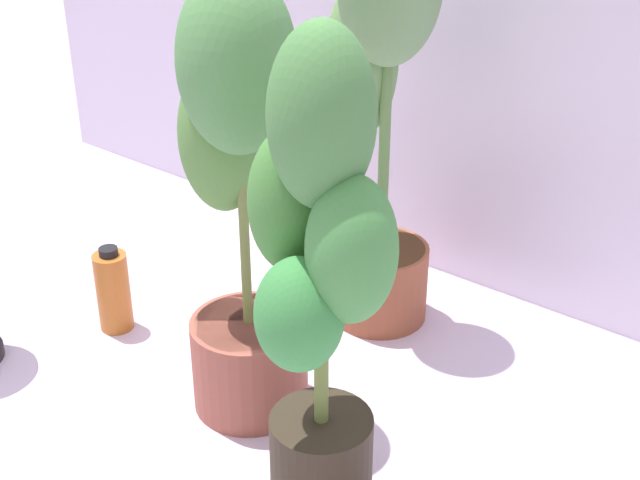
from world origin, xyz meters
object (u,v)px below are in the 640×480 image
object	(u,v)px
potted_plant_front_right	(318,271)
potted_plant_back_center	(379,95)
potted_plant_center	(238,191)
nutrient_bottle	(113,291)

from	to	relation	value
potted_plant_front_right	potted_plant_back_center	world-z (taller)	potted_plant_back_center
potted_plant_front_right	potted_plant_back_center	size ratio (longest dim) A/B	0.90
potted_plant_front_right	potted_plant_back_center	distance (m)	0.72
potted_plant_center	potted_plant_front_right	bearing A→B (deg)	-25.86
potted_plant_back_center	nutrient_bottle	bearing A→B (deg)	-134.92
nutrient_bottle	potted_plant_back_center	bearing A→B (deg)	45.08
nutrient_bottle	potted_plant_front_right	bearing A→B (deg)	-12.06
potted_plant_front_right	nutrient_bottle	xyz separation A→B (m)	(-0.79, 0.17, -0.41)
potted_plant_center	nutrient_bottle	bearing A→B (deg)	178.97
potted_plant_front_right	potted_plant_center	xyz separation A→B (m)	(-0.33, 0.16, -0.01)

